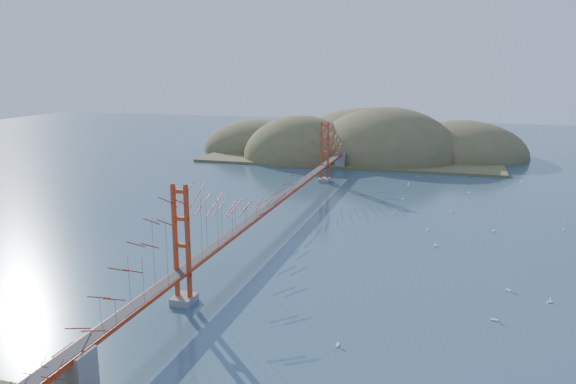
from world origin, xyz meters
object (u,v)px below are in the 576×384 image
(sailboat_2, at_px, (494,319))
(sailboat_1, at_px, (451,211))
(bridge, at_px, (278,174))
(sailboat_0, at_px, (428,229))

(sailboat_2, height_order, sailboat_1, sailboat_2)
(bridge, relative_size, sailboat_0, 142.25)
(bridge, bearing_deg, sailboat_0, 3.81)
(sailboat_1, bearing_deg, bridge, -151.79)
(sailboat_1, bearing_deg, sailboat_2, -83.72)
(sailboat_2, bearing_deg, sailboat_1, 96.28)
(sailboat_2, relative_size, sailboat_1, 1.01)
(bridge, xyz_separation_m, sailboat_2, (28.38, -25.74, -6.85))
(sailboat_1, distance_m, sailboat_0, 11.90)
(bridge, height_order, sailboat_1, bridge)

